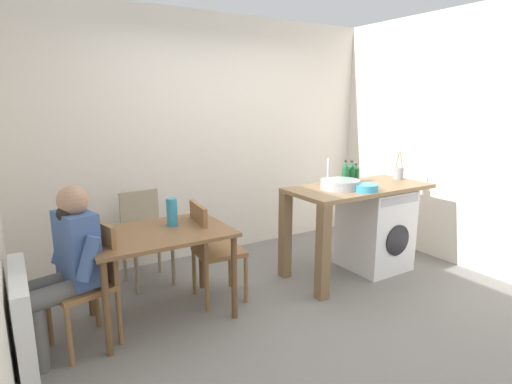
{
  "coord_description": "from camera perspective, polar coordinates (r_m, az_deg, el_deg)",
  "views": [
    {
      "loc": [
        -1.99,
        -2.56,
        1.76
      ],
      "look_at": [
        -0.16,
        0.45,
        0.98
      ],
      "focal_mm": 28.94,
      "sensor_mm": 36.0,
      "label": 1
    }
  ],
  "objects": [
    {
      "name": "mixing_bowl",
      "position": [
        4.05,
        14.9,
        0.65
      ],
      "size": [
        0.24,
        0.24,
        0.07
      ],
      "color": "teal",
      "rests_on": "kitchen_counter"
    },
    {
      "name": "wall_counter_side",
      "position": [
        4.88,
        27.11,
        6.33
      ],
      "size": [
        0.1,
        3.8,
        2.7
      ],
      "primitive_type": "cube",
      "color": "silver",
      "rests_on": "ground_plane"
    },
    {
      "name": "radiator",
      "position": [
        3.18,
        -29.44,
        -15.5
      ],
      "size": [
        0.1,
        0.8,
        0.7
      ],
      "primitive_type": "cube",
      "color": "white",
      "rests_on": "ground_plane"
    },
    {
      "name": "bottle_tall_green",
      "position": [
        4.32,
        12.22,
        2.53
      ],
      "size": [
        0.06,
        0.06,
        0.25
      ],
      "color": "#19592D",
      "rests_on": "kitchen_counter"
    },
    {
      "name": "kitchen_counter",
      "position": [
        4.17,
        11.93,
        -1.62
      ],
      "size": [
        1.5,
        0.68,
        0.92
      ],
      "color": "olive",
      "rests_on": "ground_plane"
    },
    {
      "name": "utensil_crock",
      "position": [
        4.76,
        19.07,
        2.51
      ],
      "size": [
        0.11,
        0.11,
        0.3
      ],
      "color": "gray",
      "rests_on": "kitchen_counter"
    },
    {
      "name": "dining_table",
      "position": [
        3.42,
        -13.19,
        -6.87
      ],
      "size": [
        1.1,
        0.76,
        0.74
      ],
      "color": "brown",
      "rests_on": "ground_plane"
    },
    {
      "name": "washing_machine",
      "position": [
        4.59,
        16.11,
        -4.86
      ],
      "size": [
        0.6,
        0.61,
        0.86
      ],
      "color": "white",
      "rests_on": "ground_plane"
    },
    {
      "name": "sink_basin",
      "position": [
        4.09,
        11.53,
        1.05
      ],
      "size": [
        0.38,
        0.38,
        0.09
      ],
      "primitive_type": "cylinder",
      "color": "#9EA0A5",
      "rests_on": "kitchen_counter"
    },
    {
      "name": "chair_opposite",
      "position": [
        3.68,
        -6.27,
        -7.46
      ],
      "size": [
        0.44,
        0.44,
        0.9
      ],
      "rotation": [
        0.0,
        0.0,
        -1.66
      ],
      "color": "olive",
      "rests_on": "ground_plane"
    },
    {
      "name": "chair_spare_by_wall",
      "position": [
        4.2,
        -15.19,
        -5.3
      ],
      "size": [
        0.42,
        0.42,
        0.9
      ],
      "rotation": [
        0.0,
        0.0,
        3.19
      ],
      "color": "gray",
      "rests_on": "ground_plane"
    },
    {
      "name": "chair_person_seat",
      "position": [
        3.28,
        -21.87,
        -10.85
      ],
      "size": [
        0.49,
        0.49,
        0.9
      ],
      "rotation": [
        0.0,
        0.0,
        1.83
      ],
      "color": "olive",
      "rests_on": "ground_plane"
    },
    {
      "name": "vase",
      "position": [
        3.5,
        -11.54,
        -2.72
      ],
      "size": [
        0.09,
        0.09,
        0.23
      ],
      "primitive_type": "cylinder",
      "color": "teal",
      "rests_on": "dining_table"
    },
    {
      "name": "seated_person",
      "position": [
        3.17,
        -24.78,
        -8.78
      ],
      "size": [
        0.55,
        0.54,
        1.2
      ],
      "rotation": [
        0.0,
        0.0,
        1.83
      ],
      "color": "#595651",
      "rests_on": "ground_plane"
    },
    {
      "name": "ground_plane",
      "position": [
        3.69,
        6.06,
        -16.09
      ],
      "size": [
        5.46,
        5.46,
        0.0
      ],
      "primitive_type": "plane",
      "color": "slate"
    },
    {
      "name": "bottle_squat_brown",
      "position": [
        4.41,
        13.02,
        2.6
      ],
      "size": [
        0.07,
        0.07,
        0.23
      ],
      "color": "#19592D",
      "rests_on": "kitchen_counter"
    },
    {
      "name": "scissors",
      "position": [
        4.18,
        14.58,
        0.55
      ],
      "size": [
        0.15,
        0.06,
        0.01
      ],
      "color": "#B2B2B7",
      "rests_on": "kitchen_counter"
    },
    {
      "name": "wall_back",
      "position": [
        4.76,
        -6.5,
        7.48
      ],
      "size": [
        4.6,
        0.1,
        2.7
      ],
      "primitive_type": "cube",
      "color": "silver",
      "rests_on": "ground_plane"
    },
    {
      "name": "bottle_clear_small",
      "position": [
        4.5,
        13.57,
        2.51
      ],
      "size": [
        0.08,
        0.08,
        0.19
      ],
      "color": "#19592D",
      "rests_on": "kitchen_counter"
    },
    {
      "name": "tap",
      "position": [
        4.21,
        9.93,
        2.74
      ],
      "size": [
        0.02,
        0.02,
        0.28
      ],
      "primitive_type": "cylinder",
      "color": "#B2B2B7",
      "rests_on": "kitchen_counter"
    }
  ]
}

